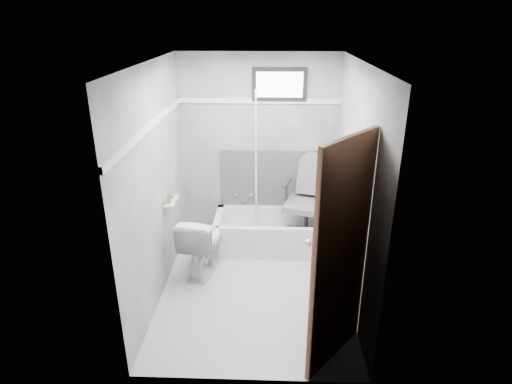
{
  "coord_description": "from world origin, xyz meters",
  "views": [
    {
      "loc": [
        0.15,
        -3.97,
        2.79
      ],
      "look_at": [
        0.0,
        0.35,
        1.0
      ],
      "focal_mm": 30.0,
      "sensor_mm": 36.0,
      "label": 1
    }
  ],
  "objects_px": {
    "soap_bottle_a": "(168,199)",
    "office_chair": "(307,199)",
    "soap_bottle_b": "(171,194)",
    "bathtub": "(273,232)",
    "toilet": "(202,243)",
    "door": "(381,279)"
  },
  "relations": [
    {
      "from": "door",
      "to": "soap_bottle_a",
      "type": "bearing_deg",
      "value": 142.18
    },
    {
      "from": "door",
      "to": "toilet",
      "type": "bearing_deg",
      "value": 134.75
    },
    {
      "from": "toilet",
      "to": "door",
      "type": "distance_m",
      "value": 2.36
    },
    {
      "from": "office_chair",
      "to": "door",
      "type": "distance_m",
      "value": 2.31
    },
    {
      "from": "toilet",
      "to": "soap_bottle_a",
      "type": "relative_size",
      "value": 6.54
    },
    {
      "from": "bathtub",
      "to": "soap_bottle_b",
      "type": "height_order",
      "value": "soap_bottle_b"
    },
    {
      "from": "soap_bottle_a",
      "to": "soap_bottle_b",
      "type": "xyz_separation_m",
      "value": [
        0.0,
        0.14,
        -0.01
      ]
    },
    {
      "from": "bathtub",
      "to": "office_chair",
      "type": "bearing_deg",
      "value": 5.81
    },
    {
      "from": "bathtub",
      "to": "soap_bottle_a",
      "type": "height_order",
      "value": "soap_bottle_a"
    },
    {
      "from": "bathtub",
      "to": "toilet",
      "type": "distance_m",
      "value": 1.03
    },
    {
      "from": "office_chair",
      "to": "door",
      "type": "bearing_deg",
      "value": -64.84
    },
    {
      "from": "office_chair",
      "to": "toilet",
      "type": "xyz_separation_m",
      "value": [
        -1.24,
        -0.64,
        -0.3
      ]
    },
    {
      "from": "office_chair",
      "to": "soap_bottle_b",
      "type": "relative_size",
      "value": 12.14
    },
    {
      "from": "toilet",
      "to": "door",
      "type": "xyz_separation_m",
      "value": [
        1.6,
        -1.61,
        0.64
      ]
    },
    {
      "from": "toilet",
      "to": "bathtub",
      "type": "bearing_deg",
      "value": -134.38
    },
    {
      "from": "bathtub",
      "to": "soap_bottle_b",
      "type": "relative_size",
      "value": 17.06
    },
    {
      "from": "bathtub",
      "to": "soap_bottle_b",
      "type": "distance_m",
      "value": 1.49
    },
    {
      "from": "soap_bottle_a",
      "to": "office_chair",
      "type": "bearing_deg",
      "value": 26.03
    },
    {
      "from": "toilet",
      "to": "soap_bottle_b",
      "type": "distance_m",
      "value": 0.68
    },
    {
      "from": "bathtub",
      "to": "soap_bottle_a",
      "type": "bearing_deg",
      "value": -147.85
    },
    {
      "from": "toilet",
      "to": "door",
      "type": "height_order",
      "value": "door"
    },
    {
      "from": "office_chair",
      "to": "soap_bottle_b",
      "type": "height_order",
      "value": "office_chair"
    }
  ]
}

